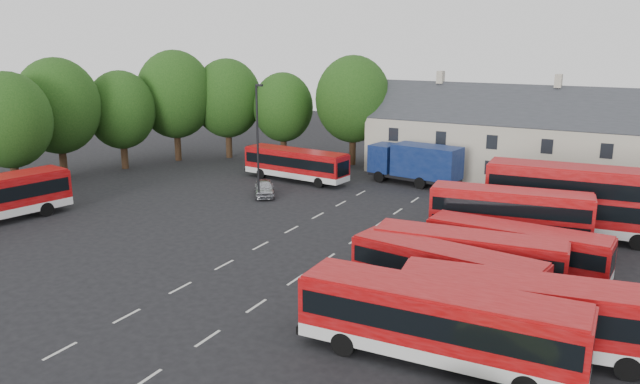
% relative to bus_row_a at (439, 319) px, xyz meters
% --- Properties ---
extents(ground, '(140.00, 140.00, 0.00)m').
position_rel_bus_row_a_xyz_m(ground, '(-14.93, 7.16, -2.02)').
color(ground, black).
rests_on(ground, ground).
extents(lane_markings, '(5.15, 33.80, 0.01)m').
position_rel_bus_row_a_xyz_m(lane_markings, '(-12.43, 9.16, -2.01)').
color(lane_markings, beige).
rests_on(lane_markings, ground).
extents(treeline, '(29.92, 32.59, 12.01)m').
position_rel_bus_row_a_xyz_m(treeline, '(-35.67, 26.53, 4.66)').
color(treeline, black).
rests_on(treeline, ground).
extents(terrace_houses, '(35.70, 7.13, 10.06)m').
position_rel_bus_row_a_xyz_m(terrace_houses, '(-0.93, 37.16, 1.84)').
color(terrace_houses, beige).
rests_on(terrace_houses, ground).
extents(bus_row_a, '(11.94, 3.02, 3.36)m').
position_rel_bus_row_a_xyz_m(bus_row_a, '(0.00, 0.00, 0.00)').
color(bus_row_a, silver).
rests_on(bus_row_a, ground).
extents(bus_row_b, '(11.86, 4.29, 3.28)m').
position_rel_bus_row_a_xyz_m(bus_row_b, '(3.32, 2.91, -0.05)').
color(bus_row_b, silver).
rests_on(bus_row_b, ground).
extents(bus_row_c, '(10.41, 3.85, 2.88)m').
position_rel_bus_row_a_xyz_m(bus_row_c, '(-1.66, 6.41, -0.29)').
color(bus_row_c, silver).
rests_on(bus_row_c, ground).
extents(bus_row_d, '(10.57, 3.26, 2.94)m').
position_rel_bus_row_a_xyz_m(bus_row_d, '(-1.23, 9.12, -0.25)').
color(bus_row_d, silver).
rests_on(bus_row_d, ground).
extents(bus_row_e, '(10.35, 3.08, 2.89)m').
position_rel_bus_row_a_xyz_m(bus_row_e, '(0.86, 11.88, -0.28)').
color(bus_row_e, silver).
rests_on(bus_row_e, ground).
extents(bus_dd_south, '(10.08, 3.51, 4.05)m').
position_rel_bus_row_a_xyz_m(bus_dd_south, '(-0.39, 15.85, 0.29)').
color(bus_dd_south, silver).
rests_on(bus_dd_south, ground).
extents(bus_dd_north, '(12.20, 3.59, 4.94)m').
position_rel_bus_row_a_xyz_m(bus_dd_north, '(3.11, 20.90, 0.79)').
color(bus_dd_north, silver).
rests_on(bus_dd_north, ground).
extents(bus_north, '(10.79, 3.57, 2.99)m').
position_rel_bus_row_a_xyz_m(bus_north, '(-22.36, 26.60, -0.22)').
color(bus_north, silver).
rests_on(bus_north, ground).
extents(box_truck, '(8.90, 3.91, 3.76)m').
position_rel_bus_row_a_xyz_m(box_truck, '(-11.83, 30.50, 0.10)').
color(box_truck, black).
rests_on(box_truck, ground).
extents(silver_car, '(3.70, 4.33, 1.40)m').
position_rel_bus_row_a_xyz_m(silver_car, '(-21.89, 20.37, -1.32)').
color(silver_car, '#A6A7AD').
rests_on(silver_car, ground).
extents(lamppost, '(0.66, 0.24, 9.68)m').
position_rel_bus_row_a_xyz_m(lamppost, '(-21.41, 18.81, 3.14)').
color(lamppost, black).
rests_on(lamppost, ground).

